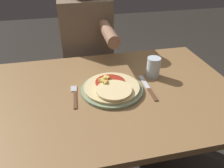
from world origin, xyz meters
The scene contains 7 objects.
dining_table centered at (0.00, 0.00, 0.63)m, with size 1.25×0.80×0.74m.
plate centered at (0.03, 0.00, 0.74)m, with size 0.29×0.29×0.01m.
pizza centered at (0.03, -0.01, 0.76)m, with size 0.26×0.26×0.04m.
fork centered at (-0.15, 0.00, 0.74)m, with size 0.03×0.18×0.00m.
knife centered at (0.20, -0.02, 0.74)m, with size 0.02×0.22×0.00m.
drinking_glass centered at (0.26, 0.09, 0.79)m, with size 0.07×0.07×0.10m.
person_diner centered at (-0.01, 0.60, 0.70)m, with size 0.34×0.52×1.21m.
Camera 1 is at (-0.15, -0.83, 1.32)m, focal length 35.00 mm.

